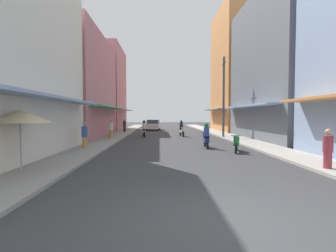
{
  "coord_description": "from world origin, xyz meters",
  "views": [
    {
      "loc": [
        -1.21,
        -4.59,
        2.03
      ],
      "look_at": [
        -0.57,
        13.9,
        1.24
      ],
      "focal_mm": 26.28,
      "sensor_mm": 36.0,
      "label": 1
    }
  ],
  "objects_px": {
    "motorbike_white": "(182,129)",
    "pedestrian_far": "(85,136)",
    "motorbike_silver": "(144,129)",
    "parked_car": "(154,125)",
    "motorbike_blue": "(206,137)",
    "pedestrian_foreground": "(124,124)",
    "motorbike_green": "(236,143)",
    "utility_pole": "(224,97)",
    "pedestrian_midway": "(111,129)",
    "pedestrian_crossing": "(328,150)",
    "vendor_umbrella": "(20,116)"
  },
  "relations": [
    {
      "from": "parked_car",
      "to": "pedestrian_foreground",
      "type": "distance_m",
      "value": 6.22
    },
    {
      "from": "motorbike_silver",
      "to": "pedestrian_foreground",
      "type": "xyz_separation_m",
      "value": [
        -2.64,
        5.63,
        0.28
      ]
    },
    {
      "from": "pedestrian_foreground",
      "to": "pedestrian_midway",
      "type": "relative_size",
      "value": 1.05
    },
    {
      "from": "pedestrian_foreground",
      "to": "utility_pole",
      "type": "height_order",
      "value": "utility_pole"
    },
    {
      "from": "motorbike_green",
      "to": "parked_car",
      "type": "distance_m",
      "value": 21.39
    },
    {
      "from": "pedestrian_midway",
      "to": "utility_pole",
      "type": "xyz_separation_m",
      "value": [
        9.99,
        0.82,
        2.89
      ]
    },
    {
      "from": "pedestrian_foreground",
      "to": "motorbike_silver",
      "type": "bearing_deg",
      "value": -64.87
    },
    {
      "from": "parked_car",
      "to": "utility_pole",
      "type": "relative_size",
      "value": 0.58
    },
    {
      "from": "motorbike_blue",
      "to": "vendor_umbrella",
      "type": "height_order",
      "value": "vendor_umbrella"
    },
    {
      "from": "motorbike_silver",
      "to": "utility_pole",
      "type": "bearing_deg",
      "value": -9.6
    },
    {
      "from": "pedestrian_crossing",
      "to": "utility_pole",
      "type": "bearing_deg",
      "value": 91.18
    },
    {
      "from": "motorbike_white",
      "to": "pedestrian_far",
      "type": "relative_size",
      "value": 1.1
    },
    {
      "from": "motorbike_green",
      "to": "vendor_umbrella",
      "type": "relative_size",
      "value": 0.77
    },
    {
      "from": "parked_car",
      "to": "utility_pole",
      "type": "bearing_deg",
      "value": -61.34
    },
    {
      "from": "motorbike_white",
      "to": "motorbike_green",
      "type": "bearing_deg",
      "value": -78.37
    },
    {
      "from": "utility_pole",
      "to": "motorbike_blue",
      "type": "bearing_deg",
      "value": -112.92
    },
    {
      "from": "vendor_umbrella",
      "to": "pedestrian_midway",
      "type": "bearing_deg",
      "value": 87.2
    },
    {
      "from": "pedestrian_far",
      "to": "pedestrian_midway",
      "type": "relative_size",
      "value": 0.98
    },
    {
      "from": "motorbike_white",
      "to": "vendor_umbrella",
      "type": "distance_m",
      "value": 16.72
    },
    {
      "from": "motorbike_white",
      "to": "pedestrian_crossing",
      "type": "bearing_deg",
      "value": -75.48
    },
    {
      "from": "pedestrian_midway",
      "to": "vendor_umbrella",
      "type": "xyz_separation_m",
      "value": [
        -0.62,
        -12.68,
        1.17
      ]
    },
    {
      "from": "motorbike_green",
      "to": "motorbike_silver",
      "type": "bearing_deg",
      "value": 120.24
    },
    {
      "from": "pedestrian_far",
      "to": "pedestrian_foreground",
      "type": "distance_m",
      "value": 14.38
    },
    {
      "from": "motorbike_silver",
      "to": "pedestrian_far",
      "type": "bearing_deg",
      "value": -108.65
    },
    {
      "from": "pedestrian_far",
      "to": "parked_car",
      "type": "bearing_deg",
      "value": 79.65
    },
    {
      "from": "utility_pole",
      "to": "pedestrian_crossing",
      "type": "bearing_deg",
      "value": -88.82
    },
    {
      "from": "vendor_umbrella",
      "to": "pedestrian_far",
      "type": "bearing_deg",
      "value": 86.37
    },
    {
      "from": "motorbike_silver",
      "to": "pedestrian_midway",
      "type": "bearing_deg",
      "value": -142.97
    },
    {
      "from": "motorbike_white",
      "to": "parked_car",
      "type": "xyz_separation_m",
      "value": [
        -2.99,
        10.48,
        0.04
      ]
    },
    {
      "from": "pedestrian_crossing",
      "to": "vendor_umbrella",
      "type": "distance_m",
      "value": 10.95
    },
    {
      "from": "pedestrian_foreground",
      "to": "motorbike_green",
      "type": "bearing_deg",
      "value": -61.56
    },
    {
      "from": "pedestrian_foreground",
      "to": "pedestrian_crossing",
      "type": "height_order",
      "value": "pedestrian_foreground"
    },
    {
      "from": "motorbike_blue",
      "to": "parked_car",
      "type": "height_order",
      "value": "motorbike_blue"
    },
    {
      "from": "motorbike_blue",
      "to": "utility_pole",
      "type": "distance_m",
      "value": 7.97
    },
    {
      "from": "motorbike_white",
      "to": "parked_car",
      "type": "relative_size",
      "value": 0.43
    },
    {
      "from": "motorbike_blue",
      "to": "pedestrian_foreground",
      "type": "distance_m",
      "value": 15.36
    },
    {
      "from": "pedestrian_crossing",
      "to": "pedestrian_midway",
      "type": "xyz_separation_m",
      "value": [
        -10.26,
        12.67,
        0.07
      ]
    },
    {
      "from": "utility_pole",
      "to": "motorbike_silver",
      "type": "bearing_deg",
      "value": 170.4
    },
    {
      "from": "motorbike_green",
      "to": "pedestrian_far",
      "type": "bearing_deg",
      "value": 172.69
    },
    {
      "from": "pedestrian_midway",
      "to": "vendor_umbrella",
      "type": "distance_m",
      "value": 12.75
    },
    {
      "from": "motorbike_green",
      "to": "pedestrian_crossing",
      "type": "xyz_separation_m",
      "value": [
        1.8,
        -4.85,
        0.27
      ]
    },
    {
      "from": "motorbike_silver",
      "to": "parked_car",
      "type": "xyz_separation_m",
      "value": [
        0.64,
        10.91,
        0.04
      ]
    },
    {
      "from": "parked_car",
      "to": "pedestrian_midway",
      "type": "distance_m",
      "value": 13.38
    },
    {
      "from": "pedestrian_midway",
      "to": "utility_pole",
      "type": "height_order",
      "value": "utility_pole"
    },
    {
      "from": "parked_car",
      "to": "motorbike_white",
      "type": "bearing_deg",
      "value": -74.07
    },
    {
      "from": "motorbike_white",
      "to": "utility_pole",
      "type": "xyz_separation_m",
      "value": [
        3.64,
        -1.66,
        3.03
      ]
    },
    {
      "from": "motorbike_green",
      "to": "vendor_umbrella",
      "type": "distance_m",
      "value": 10.41
    },
    {
      "from": "motorbike_blue",
      "to": "motorbike_silver",
      "type": "bearing_deg",
      "value": 118.76
    },
    {
      "from": "motorbike_green",
      "to": "parked_car",
      "type": "xyz_separation_m",
      "value": [
        -5.11,
        20.77,
        0.24
      ]
    },
    {
      "from": "parked_car",
      "to": "pedestrian_far",
      "type": "xyz_separation_m",
      "value": [
        -3.59,
        -19.66,
        0.08
      ]
    }
  ]
}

